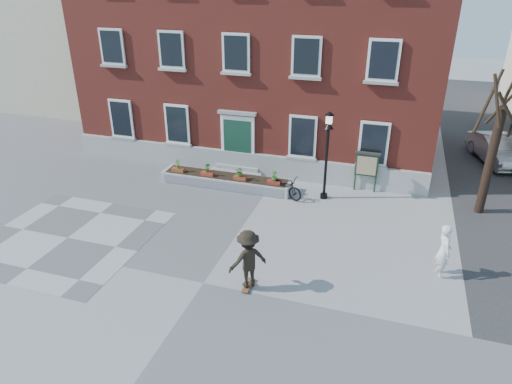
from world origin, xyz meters
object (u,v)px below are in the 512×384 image
(skateboarder, at_px, (248,259))
(parked_car, at_px, (496,149))
(notice_board, at_px, (367,165))
(bystander, at_px, (444,251))
(bicycle, at_px, (283,186))
(lamp_post, at_px, (327,144))

(skateboarder, bearing_deg, parked_car, 57.58)
(notice_board, bearing_deg, bystander, -62.79)
(bystander, distance_m, notice_board, 6.59)
(bicycle, distance_m, notice_board, 3.86)
(bystander, bearing_deg, notice_board, 10.55)
(notice_board, distance_m, skateboarder, 8.82)
(bicycle, relative_size, bystander, 1.04)
(bicycle, relative_size, notice_board, 1.05)
(bystander, bearing_deg, parked_car, -31.89)
(bystander, bearing_deg, bicycle, 40.40)
(bystander, xyz_separation_m, skateboarder, (-5.80, -2.52, 0.11))
(notice_board, bearing_deg, bicycle, -153.15)
(lamp_post, bearing_deg, parked_car, 42.04)
(parked_car, relative_size, notice_board, 2.29)
(bystander, height_order, lamp_post, lamp_post)
(parked_car, distance_m, bystander, 12.00)
(bicycle, height_order, bystander, bystander)
(parked_car, distance_m, lamp_post, 10.65)
(lamp_post, bearing_deg, skateboarder, -99.31)
(skateboarder, bearing_deg, lamp_post, 80.69)
(notice_board, xyz_separation_m, skateboarder, (-2.79, -8.37, -0.22))
(parked_car, height_order, bystander, bystander)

